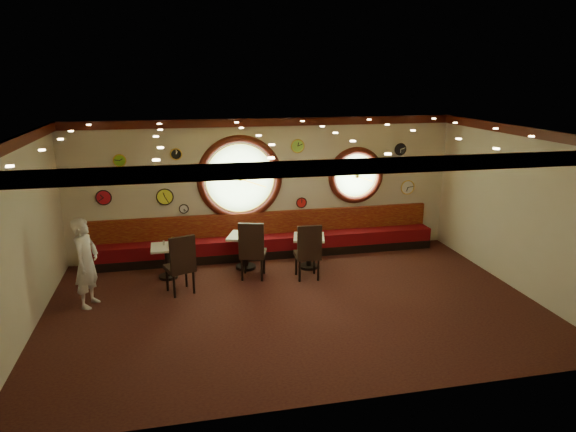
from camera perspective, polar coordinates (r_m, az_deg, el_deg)
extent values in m
cube|color=black|center=(9.70, 0.68, -9.84)|extent=(9.00, 6.00, 0.00)
cube|color=gold|center=(8.82, 0.75, 9.31)|extent=(9.00, 6.00, 0.02)
cube|color=beige|center=(11.99, -2.49, 3.19)|extent=(9.00, 0.02, 3.20)
cube|color=beige|center=(6.41, 6.77, -8.05)|extent=(9.00, 0.02, 3.20)
cube|color=beige|center=(9.27, -27.55, -2.28)|extent=(0.02, 6.00, 3.20)
cube|color=beige|center=(11.02, 24.18, 0.72)|extent=(0.02, 6.00, 3.20)
cube|color=#3C110B|center=(11.71, -2.54, 10.38)|extent=(9.00, 0.10, 0.18)
cube|color=#3C110B|center=(6.02, 7.07, 5.44)|extent=(9.00, 0.10, 0.18)
cube|color=#3C110B|center=(8.96, -28.44, 6.98)|extent=(0.10, 6.00, 0.18)
cube|color=#3C110B|center=(10.74, 24.85, 8.52)|extent=(0.10, 6.00, 0.18)
cube|color=black|center=(12.13, -2.19, -4.03)|extent=(8.00, 0.55, 0.20)
cube|color=#5A070E|center=(12.05, -2.20, -2.91)|extent=(8.00, 0.55, 0.30)
cube|color=#5E070F|center=(12.14, -2.40, -0.79)|extent=(8.00, 0.10, 0.55)
cylinder|color=#83AA66|center=(11.85, -5.37, 4.22)|extent=(1.66, 0.02, 1.66)
torus|color=#3C110B|center=(11.83, -5.36, 4.21)|extent=(1.98, 0.18, 1.98)
torus|color=gold|center=(11.80, -5.34, 4.18)|extent=(1.61, 0.03, 1.61)
cylinder|color=#83AA66|center=(12.49, 7.52, 4.51)|extent=(1.10, 0.02, 1.10)
torus|color=#3C110B|center=(12.48, 7.55, 4.50)|extent=(1.38, 0.18, 1.38)
torus|color=gold|center=(12.45, 7.59, 4.47)|extent=(1.09, 0.03, 1.09)
cylinder|color=silver|center=(13.04, 13.13, 3.13)|extent=(0.34, 0.03, 0.34)
cylinder|color=silver|center=(11.88, -11.51, 0.79)|extent=(0.20, 0.03, 0.20)
cylinder|color=red|center=(11.91, -19.80, 1.95)|extent=(0.32, 0.03, 0.32)
cylinder|color=#9CD743|center=(11.93, 1.07, 7.78)|extent=(0.30, 0.03, 0.30)
cylinder|color=#E6C34C|center=(12.17, 3.82, 5.04)|extent=(0.22, 0.03, 0.22)
cylinder|color=#EFF636|center=(11.81, -13.52, 2.09)|extent=(0.36, 0.03, 0.36)
cylinder|color=black|center=(12.77, 12.36, 7.26)|extent=(0.28, 0.03, 0.28)
cylinder|color=red|center=(12.21, 1.50, 1.50)|extent=(0.24, 0.03, 0.24)
cylinder|color=black|center=(11.63, -12.33, 6.73)|extent=(0.24, 0.03, 0.24)
cylinder|color=#6CB023|center=(11.71, -18.21, 5.87)|extent=(0.26, 0.03, 0.26)
cylinder|color=black|center=(11.19, -13.13, -6.55)|extent=(0.40, 0.40, 0.05)
cylinder|color=black|center=(11.08, -13.23, -5.02)|extent=(0.11, 0.11, 0.64)
cube|color=silver|center=(10.97, -13.34, -3.39)|extent=(0.65, 0.65, 0.05)
cylinder|color=black|center=(11.46, -4.71, -5.64)|extent=(0.44, 0.44, 0.06)
cylinder|color=black|center=(11.34, -4.75, -4.00)|extent=(0.12, 0.12, 0.70)
cube|color=silver|center=(11.22, -4.79, -2.24)|extent=(0.89, 0.89, 0.05)
cylinder|color=black|center=(11.46, 2.31, -5.61)|extent=(0.42, 0.42, 0.06)
cylinder|color=black|center=(11.34, 2.32, -4.05)|extent=(0.11, 0.11, 0.66)
cube|color=silver|center=(11.23, 2.34, -2.38)|extent=(0.81, 0.81, 0.05)
cube|color=black|center=(10.26, -11.95, -5.67)|extent=(0.65, 0.65, 0.09)
cube|color=black|center=(9.94, -11.62, -4.06)|extent=(0.50, 0.24, 0.66)
cube|color=black|center=(10.79, -3.91, -4.20)|extent=(0.65, 0.65, 0.09)
cube|color=black|center=(10.45, -4.11, -2.62)|extent=(0.52, 0.21, 0.68)
cube|color=black|center=(10.75, 2.15, -4.35)|extent=(0.53, 0.53, 0.09)
cube|color=black|center=(10.43, 2.41, -2.83)|extent=(0.51, 0.09, 0.66)
cylinder|color=#BCBBC0|center=(11.02, -13.64, -2.91)|extent=(0.04, 0.04, 0.11)
cylinder|color=#BBBCC0|center=(11.20, -5.21, -1.87)|extent=(0.04, 0.04, 0.10)
cylinder|color=silver|center=(11.22, 2.02, -1.99)|extent=(0.04, 0.04, 0.10)
cylinder|color=silver|center=(10.88, -13.04, -3.11)|extent=(0.04, 0.04, 0.10)
cylinder|color=silver|center=(11.12, -4.76, -2.02)|extent=(0.03, 0.03, 0.09)
cylinder|color=silver|center=(11.20, 2.32, -1.99)|extent=(0.04, 0.04, 0.11)
cylinder|color=gold|center=(11.03, -12.74, -2.69)|extent=(0.05, 0.05, 0.16)
cylinder|color=gold|center=(11.27, -4.36, -1.53)|extent=(0.06, 0.06, 0.18)
cylinder|color=gold|center=(11.25, 2.61, -1.85)|extent=(0.04, 0.04, 0.14)
imported|color=white|center=(10.06, -21.50, -4.85)|extent=(0.58, 0.71, 1.68)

